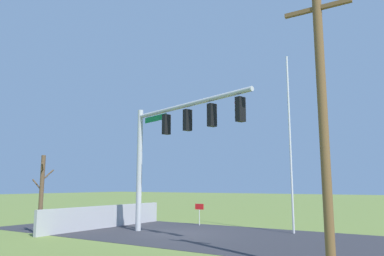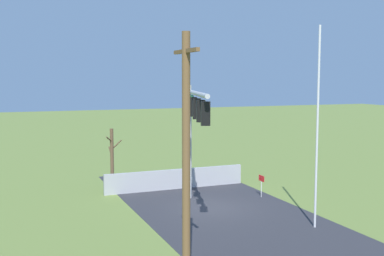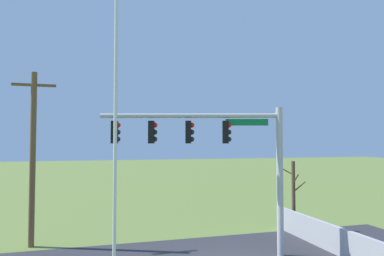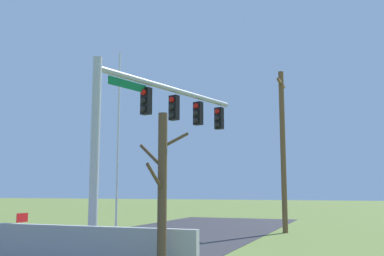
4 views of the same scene
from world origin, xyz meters
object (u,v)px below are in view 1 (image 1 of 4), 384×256
signal_mast (170,137)px  bare_tree (41,193)px  utility_pole (323,117)px  flagpole (290,142)px  open_sign (199,209)px

signal_mast → bare_tree: size_ratio=2.01×
utility_pole → signal_mast: bearing=-23.9°
flagpole → open_sign: size_ratio=7.23×
bare_tree → flagpole: bearing=-145.3°
flagpole → utility_pole: (-3.31, 7.40, -0.25)m
signal_mast → bare_tree: 6.68m
open_sign → utility_pole: bearing=138.3°
flagpole → utility_pole: size_ratio=1.10×
signal_mast → utility_pole: 8.50m
bare_tree → open_sign: size_ratio=3.04×
utility_pole → open_sign: bearing=-41.7°
signal_mast → open_sign: 5.93m
open_sign → flagpole: bearing=174.3°
flagpole → bare_tree: flagpole is taller
bare_tree → open_sign: bare_tree is taller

